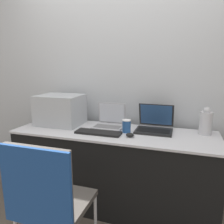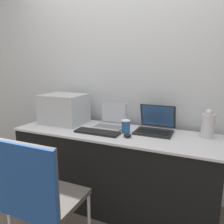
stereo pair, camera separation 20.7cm
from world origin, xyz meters
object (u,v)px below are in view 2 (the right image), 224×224
(printer, at_px, (64,108))
(laptop_left, at_px, (111,122))
(laptop_right, at_px, (155,126))
(mouse, at_px, (127,135))
(chair, at_px, (37,190))
(coffee_cup, at_px, (126,126))
(external_keyboard, at_px, (97,132))
(metal_pitcher, at_px, (208,125))

(printer, relative_size, laptop_left, 1.52)
(laptop_right, xyz_separation_m, mouse, (-0.18, -0.27, -0.04))
(laptop_right, relative_size, chair, 0.37)
(laptop_left, height_order, coffee_cup, laptop_left)
(laptop_left, xyz_separation_m, external_keyboard, (-0.03, -0.25, -0.04))
(external_keyboard, relative_size, coffee_cup, 3.53)
(coffee_cup, relative_size, metal_pitcher, 0.48)
(laptop_left, bearing_deg, metal_pitcher, 2.17)
(laptop_right, bearing_deg, chair, -120.26)
(chair, bearing_deg, laptop_left, 83.15)
(laptop_right, relative_size, coffee_cup, 2.83)
(laptop_left, bearing_deg, printer, -174.33)
(laptop_left, xyz_separation_m, mouse, (0.27, -0.25, -0.03))
(laptop_left, xyz_separation_m, coffee_cup, (0.21, -0.13, 0.01))
(printer, relative_size, external_keyboard, 1.06)
(external_keyboard, relative_size, metal_pitcher, 1.68)
(laptop_right, bearing_deg, laptop_left, -177.93)
(laptop_left, xyz_separation_m, laptop_right, (0.45, 0.02, 0.00))
(laptop_left, bearing_deg, mouse, -42.76)
(laptop_left, relative_size, coffee_cup, 2.47)
(coffee_cup, height_order, metal_pitcher, metal_pitcher)
(coffee_cup, bearing_deg, printer, 174.40)
(metal_pitcher, height_order, chair, metal_pitcher)
(printer, xyz_separation_m, external_keyboard, (0.50, -0.19, -0.16))
(printer, height_order, coffee_cup, printer)
(coffee_cup, bearing_deg, mouse, -63.54)
(metal_pitcher, bearing_deg, laptop_right, -177.72)
(external_keyboard, bearing_deg, mouse, -1.03)
(laptop_left, bearing_deg, laptop_right, 2.07)
(printer, bearing_deg, external_keyboard, -21.03)
(laptop_left, height_order, external_keyboard, laptop_left)
(laptop_right, height_order, coffee_cup, laptop_right)
(coffee_cup, distance_m, mouse, 0.15)
(mouse, distance_m, metal_pitcher, 0.70)
(laptop_right, distance_m, coffee_cup, 0.28)
(metal_pitcher, relative_size, chair, 0.28)
(coffee_cup, relative_size, mouse, 1.67)
(external_keyboard, bearing_deg, laptop_left, 83.90)
(printer, bearing_deg, laptop_left, 5.67)
(external_keyboard, height_order, metal_pitcher, metal_pitcher)
(mouse, bearing_deg, chair, -118.89)
(external_keyboard, bearing_deg, metal_pitcher, 16.81)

